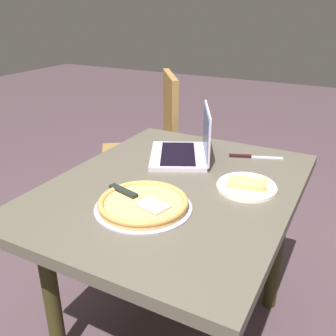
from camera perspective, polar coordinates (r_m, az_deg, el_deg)
name	(u,v)px	position (r m, az deg, el deg)	size (l,w,h in m)	color
ground_plane	(173,327)	(1.83, 0.74, -23.02)	(12.00, 12.00, 0.00)	#48363D
dining_table	(174,206)	(1.44, 0.87, -5.87)	(1.10, 0.87, 0.72)	#534C40
laptop	(187,148)	(1.62, 2.87, 3.02)	(0.39, 0.36, 0.22)	#C0B2C6
pizza_plate	(247,186)	(1.39, 11.93, -2.66)	(0.22, 0.22, 0.04)	silver
pizza_tray	(143,204)	(1.23, -3.81, -5.42)	(0.32, 0.32, 0.04)	#9F99AE
table_knife	(250,157)	(1.68, 12.41, 1.72)	(0.10, 0.22, 0.01)	#B8B9C2
chair_near	(151,144)	(2.29, -2.55, 3.65)	(0.61, 0.61, 0.97)	olive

